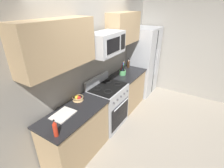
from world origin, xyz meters
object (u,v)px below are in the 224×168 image
object	(u,v)px
range_oven	(108,106)
refrigerator	(143,62)
bottle_soy	(128,63)
utensil_crock	(123,72)
bottle_hot_sauce	(55,129)
cutting_board	(63,115)
fruit_basket	(78,98)
microwave	(106,43)

from	to	relation	value
range_oven	refrigerator	bearing A→B (deg)	-0.53
bottle_soy	range_oven	bearing A→B (deg)	-172.39
utensil_crock	bottle_hot_sauce	distance (m)	2.23
utensil_crock	bottle_hot_sauce	xyz separation A→B (m)	(-2.22, -0.23, 0.05)
utensil_crock	cutting_board	size ratio (longest dim) A/B	0.89
fruit_basket	bottle_soy	size ratio (longest dim) A/B	0.82
range_oven	refrigerator	distance (m)	1.90
range_oven	utensil_crock	distance (m)	0.90
refrigerator	cutting_board	distance (m)	2.97
fruit_basket	cutting_board	world-z (taller)	fruit_basket
bottle_soy	utensil_crock	bearing A→B (deg)	-168.27
range_oven	utensil_crock	xyz separation A→B (m)	(0.74, 0.06, 0.50)
range_oven	cutting_board	size ratio (longest dim) A/B	3.07
bottle_hot_sauce	utensil_crock	bearing A→B (deg)	6.02
refrigerator	cutting_board	bearing A→B (deg)	178.13
utensil_crock	fruit_basket	distance (m)	1.43
microwave	utensil_crock	distance (m)	1.10
microwave	bottle_hot_sauce	distance (m)	1.68
utensil_crock	bottle_hot_sauce	size ratio (longest dim) A/B	1.26
fruit_basket	cutting_board	xyz separation A→B (m)	(-0.44, -0.10, -0.03)
refrigerator	bottle_soy	xyz separation A→B (m)	(-0.60, 0.18, 0.09)
refrigerator	microwave	size ratio (longest dim) A/B	2.48
refrigerator	cutting_board	size ratio (longest dim) A/B	5.24
refrigerator	fruit_basket	bearing A→B (deg)	175.57
bottle_soy	cutting_board	bearing A→B (deg)	-177.89
range_oven	microwave	distance (m)	1.32
fruit_basket	bottle_hot_sauce	xyz separation A→B (m)	(-0.80, -0.35, 0.07)
refrigerator	microwave	bearing A→B (deg)	178.68
refrigerator	bottle_hot_sauce	distance (m)	3.33
microwave	cutting_board	size ratio (longest dim) A/B	2.12
utensil_crock	microwave	bearing A→B (deg)	-177.23
fruit_basket	cutting_board	bearing A→B (deg)	-167.44
utensil_crock	cutting_board	bearing A→B (deg)	179.43
microwave	bottle_hot_sauce	xyz separation A→B (m)	(-1.48, -0.20, -0.77)
refrigerator	fruit_basket	size ratio (longest dim) A/B	9.74
cutting_board	range_oven	bearing A→B (deg)	-4.06
microwave	fruit_basket	distance (m)	1.09
refrigerator	bottle_soy	bearing A→B (deg)	162.87
cutting_board	bottle_soy	world-z (taller)	bottle_soy
utensil_crock	bottle_hot_sauce	world-z (taller)	utensil_crock
utensil_crock	bottle_soy	bearing A→B (deg)	11.73
cutting_board	bottle_soy	size ratio (longest dim) A/B	1.52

